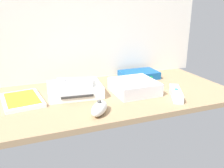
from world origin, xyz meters
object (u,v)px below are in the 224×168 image
Objects in this scene: network_router at (139,75)px; remote_nunchuk at (99,108)px; remote_wand at (176,93)px; remote_classic_pad at (74,83)px; game_case at (22,100)px; mini_computer at (134,86)px; game_console at (75,90)px.

network_router is 1.71× the size of remote_nunchuk.
remote_wand is 40.05cm from remote_classic_pad.
game_case is 56.05cm from network_router.
game_case is 1.28× the size of remote_classic_pad.
mini_computer is 1.62× the size of remote_nunchuk.
network_router is 37.36cm from remote_classic_pad.
game_case is (-43.40, 6.05, -1.88)cm from mini_computer.
remote_nunchuk reaches higher than game_console.
remote_nunchuk reaches higher than network_router.
remote_nunchuk is at bearing -74.62° from game_console.
remote_classic_pad is at bearing -9.76° from game_case.
game_console is 36.63cm from network_router.
remote_classic_pad is at bearing 167.43° from mini_computer.
game_case is 1.14× the size of network_router.
mini_computer is at bearing 3.73° from remote_classic_pad.
game_case is at bearing -165.98° from remote_classic_pad.
mini_computer is 24.32cm from remote_classic_pad.
mini_computer is 0.84× the size of game_case.
remote_wand is 0.92× the size of remote_classic_pad.
network_router is at bearing 23.82° from game_console.
game_console is at bearing 164.85° from mini_computer.
remote_classic_pad reaches higher than game_console.
mini_computer is 16.74cm from remote_wand.
game_case is 58.82cm from remote_wand.
remote_nunchuk is at bearing -62.56° from remote_classic_pad.
network_router is (34.75, 11.58, -0.50)cm from game_console.
remote_classic_pad is (-0.22, -1.07, 3.21)cm from game_console.
game_case is 31.21cm from remote_nunchuk.
remote_classic_pad is at bearing 138.10° from remote_nunchuk.
remote_wand is (56.47, -16.44, 0.75)cm from game_case.
game_console is 40.10cm from remote_wand.
network_router is (11.38, 17.91, -0.94)cm from mini_computer.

